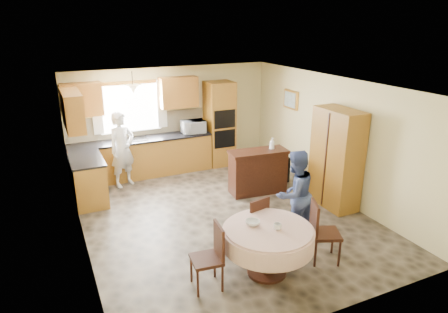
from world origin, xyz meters
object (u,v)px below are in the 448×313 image
Objects in this scene: chair_left at (212,253)px; person_sink at (122,149)px; dining_table at (268,238)px; oven_tower at (220,124)px; cupboard at (336,159)px; chair_back at (255,221)px; sideboard at (258,173)px; chair_right at (321,229)px; person_dining at (295,194)px.

chair_left is 4.17m from person_sink.
chair_left reaches higher than dining_table.
oven_tower reaches higher than cupboard.
chair_back is (1.00, 0.58, -0.01)m from chair_left.
person_sink is at bearing 106.01° from dining_table.
oven_tower is 1.71× the size of sideboard.
chair_right is at bearing -2.84° from dining_table.
chair_back is at bearing -106.53° from oven_tower.
dining_table is 0.86m from chair_left.
chair_right is 4.76m from person_sink.
sideboard is at bearing -57.06° from person_sink.
dining_table is at bearing 28.54° from person_dining.
cupboard is 1.49× the size of dining_table.
chair_right reaches higher than dining_table.
person_dining reaches higher than dining_table.
chair_back is at bearing -93.81° from person_sink.
chair_right is at bearing 125.23° from chair_back.
chair_right is 0.58× the size of person_sink.
chair_right is (1.76, -0.11, 0.02)m from chair_left.
person_sink reaches higher than chair_back.
person_dining is at bearing -95.22° from oven_tower.
chair_left reaches higher than sideboard.
oven_tower is 3.33m from cupboard.
chair_back is 1.03m from chair_right.
dining_table is at bearing -98.70° from person_sink.
person_dining is (-0.35, -3.83, -0.29)m from oven_tower.
oven_tower reaches higher than person_sink.
cupboard is at bearing 118.87° from chair_left.
chair_right is at bearing 92.22° from chair_left.
dining_table is at bearing 91.28° from chair_left.
cupboard is at bearing -164.25° from person_dining.
chair_back is at bearing 70.83° from chair_right.
oven_tower reaches higher than chair_right.
dining_table is at bearing 64.95° from chair_back.
person_sink reaches higher than sideboard.
oven_tower is 1.26× the size of person_sink.
dining_table is 0.85× the size of person_dining.
chair_left is 1.16m from chair_back.
person_sink is (-3.60, 2.77, -0.14)m from cupboard.
dining_table is at bearing -111.04° from sideboard.
person_dining is at bearing -94.87° from sideboard.
sideboard is 2.93m from dining_table.
dining_table is 4.38m from person_sink.
cupboard reaches higher than sideboard.
chair_left is (-2.17, -4.53, -0.54)m from oven_tower.
dining_table is 0.67m from chair_back.
person_dining is at bearing 175.72° from chair_back.
person_sink is at bearing 142.44° from cupboard.
sideboard is 1.34× the size of chair_back.
cupboard is at bearing -71.28° from oven_tower.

